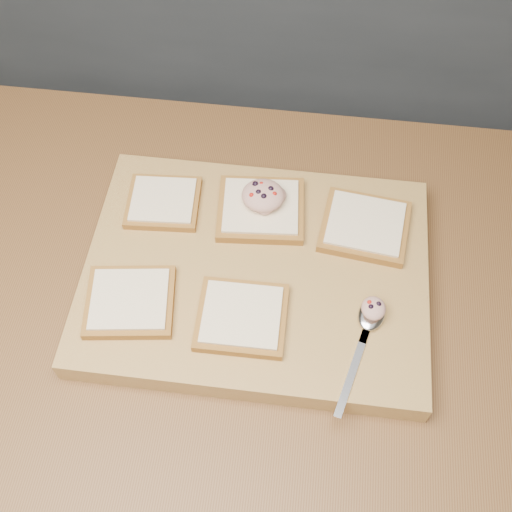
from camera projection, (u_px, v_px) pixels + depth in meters
The scene contains 11 objects.
ground at pixel (250, 469), 1.68m from camera, with size 4.00×4.00×0.00m, color #515459.
island_counter at pixel (248, 410), 1.30m from camera, with size 2.00×0.80×0.90m.
cutting_board at pixel (256, 274), 0.94m from camera, with size 0.49×0.37×0.04m, color tan.
bread_far_left at pixel (163, 202), 0.97m from camera, with size 0.11×0.11×0.02m.
bread_far_center at pixel (261, 209), 0.97m from camera, with size 0.14×0.13×0.02m.
bread_far_right at pixel (365, 226), 0.95m from camera, with size 0.14×0.13×0.02m.
bread_near_left at pixel (130, 301), 0.88m from camera, with size 0.13×0.12×0.02m.
bread_near_center at pixel (242, 317), 0.87m from camera, with size 0.12×0.11×0.02m.
tuna_salad_dollop at pixel (263, 195), 0.95m from camera, with size 0.06×0.06×0.03m.
spoon at pixel (369, 322), 0.87m from camera, with size 0.07×0.18×0.01m.
spoon_salad at pixel (374, 308), 0.86m from camera, with size 0.03×0.04×0.02m.
Camera 1 is at (0.07, -0.44, 1.72)m, focal length 45.00 mm.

